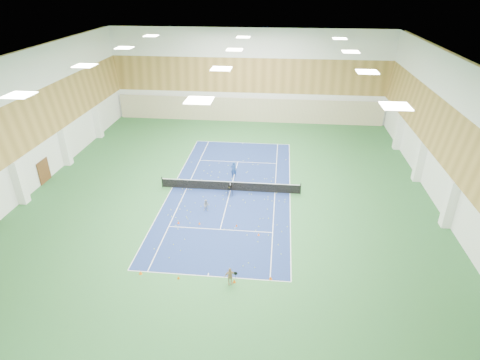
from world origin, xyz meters
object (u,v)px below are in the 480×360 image
coach (234,169)px  ball_cart (230,191)px  child_court (206,205)px  tennis_net (230,185)px  child_apron (230,276)px

coach → ball_cart: bearing=89.1°
child_court → ball_cart: size_ratio=1.19×
tennis_net → coach: coach is taller
child_court → child_apron: size_ratio=0.83×
coach → child_court: size_ratio=1.53×
coach → ball_cart: size_ratio=1.81×
child_court → coach: bearing=70.3°
tennis_net → ball_cart: size_ratio=14.71×
child_apron → ball_cart: bearing=75.9°
coach → child_court: 6.82m
tennis_net → ball_cart: (0.09, -0.80, -0.11)m
tennis_net → child_court: 4.03m
tennis_net → coach: (-0.03, 2.93, 0.24)m
tennis_net → coach: size_ratio=8.10×
coach → ball_cart: 3.75m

